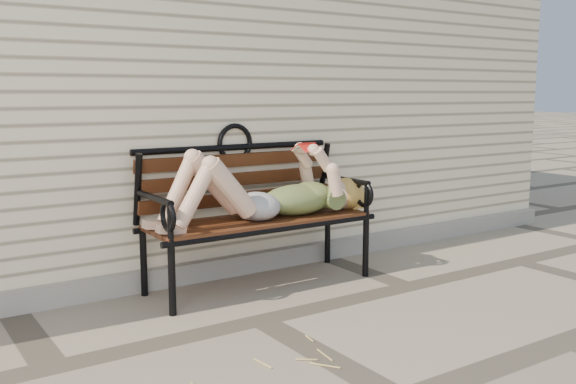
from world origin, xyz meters
TOP-DOWN VIEW (x-y plane):
  - ground at (0.00, 0.00)m, footprint 80.00×80.00m
  - house_wall at (0.00, 3.00)m, footprint 8.00×4.00m
  - foundation_strip at (0.00, 0.97)m, footprint 8.00×0.10m
  - garden_bench at (0.38, 0.74)m, footprint 1.80×0.72m
  - reading_woman at (0.39, 0.59)m, footprint 1.70×0.39m

SIDE VIEW (x-z plane):
  - ground at x=0.00m, z-range 0.00..0.00m
  - foundation_strip at x=0.00m, z-range 0.00..0.15m
  - garden_bench at x=0.38m, z-range 0.07..1.23m
  - reading_woman at x=0.39m, z-range 0.42..0.96m
  - house_wall at x=0.00m, z-range 0.00..3.00m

